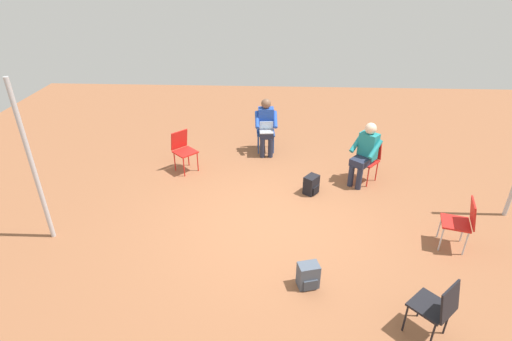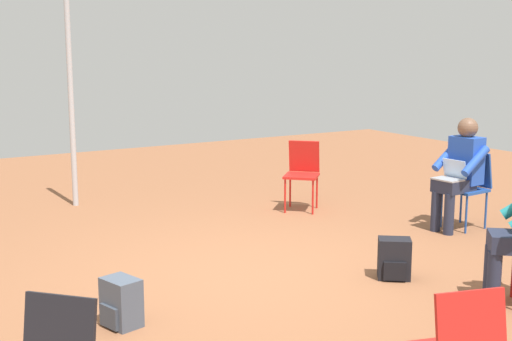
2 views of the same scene
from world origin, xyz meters
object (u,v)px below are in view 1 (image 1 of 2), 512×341
at_px(chair_southwest, 183,148).
at_px(chair_northwest, 368,157).
at_px(chair_northeast, 437,306).
at_px(backpack_by_empty_chair, 308,276).
at_px(backpack_near_laptop_user, 311,186).
at_px(person_with_laptop, 266,124).
at_px(person_in_teal, 365,151).
at_px(chair_west, 266,129).
at_px(chair_north, 462,221).

xyz_separation_m(chair_southwest, chair_northwest, (0.24, 3.74, 0.00)).
bearing_deg(chair_northeast, backpack_by_empty_chair, 108.40).
relative_size(chair_southwest, backpack_by_empty_chair, 2.36).
xyz_separation_m(chair_southwest, backpack_near_laptop_user, (0.82, 2.59, -0.34)).
xyz_separation_m(person_with_laptop, person_in_teal, (1.29, 1.94, 0.00)).
bearing_deg(person_in_teal, backpack_near_laptop_user, 64.63).
distance_m(chair_southwest, chair_west, 2.00).
height_order(chair_west, person_in_teal, person_in_teal).
bearing_deg(chair_southwest, chair_northeast, 87.38).
xyz_separation_m(chair_north, chair_northwest, (-2.07, -0.98, 0.00)).
xyz_separation_m(chair_northeast, person_in_teal, (-3.65, -0.14, 0.20)).
distance_m(chair_northwest, person_with_laptop, 2.37).
xyz_separation_m(chair_north, person_with_laptop, (-3.24, -3.03, 0.20)).
bearing_deg(chair_northeast, person_with_laptop, 69.99).
relative_size(person_with_laptop, backpack_by_empty_chair, 3.44).
height_order(chair_north, chair_northwest, same).
relative_size(backpack_near_laptop_user, backpack_by_empty_chair, 1.00).
distance_m(backpack_near_laptop_user, backpack_by_empty_chair, 2.44).
bearing_deg(person_with_laptop, chair_west, -90.00).
relative_size(chair_southwest, person_with_laptop, 0.69).
height_order(person_with_laptop, backpack_near_laptop_user, person_with_laptop).
xyz_separation_m(chair_northwest, person_with_laptop, (-1.17, -2.05, 0.20)).
bearing_deg(chair_west, person_in_teal, 138.58).
height_order(chair_north, person_in_teal, person_in_teal).
bearing_deg(person_in_teal, chair_northwest, -90.00).
xyz_separation_m(chair_northeast, person_with_laptop, (-4.94, -2.08, 0.20)).
bearing_deg(backpack_by_empty_chair, chair_north, 111.76).
height_order(chair_northeast, backpack_near_laptop_user, chair_northeast).
xyz_separation_m(chair_southwest, person_with_laptop, (-0.93, 1.69, 0.20)).
bearing_deg(chair_northwest, chair_north, 156.35).
bearing_deg(chair_north, chair_northeast, 166.34).
bearing_deg(chair_northeast, backpack_near_laptop_user, 67.31).
bearing_deg(chair_north, chair_northwest, 40.94).
bearing_deg(backpack_near_laptop_user, person_in_teal, 113.60).
xyz_separation_m(chair_southwest, chair_northeast, (4.02, 3.76, 0.00)).
bearing_deg(person_with_laptop, person_in_teal, 141.71).
distance_m(chair_northeast, chair_northwest, 3.78).
height_order(person_in_teal, backpack_by_empty_chair, person_in_teal).
bearing_deg(backpack_by_empty_chair, chair_southwest, -143.88).
xyz_separation_m(person_in_teal, backpack_by_empty_chair, (2.88, -1.25, -0.54)).
distance_m(chair_southwest, person_in_teal, 3.65).
xyz_separation_m(person_with_laptop, backpack_near_laptop_user, (1.75, 0.91, -0.53)).
bearing_deg(person_with_laptop, chair_southwest, 24.25).
distance_m(chair_northwest, chair_west, 2.46).
xyz_separation_m(chair_northwest, backpack_by_empty_chair, (3.01, -1.36, -0.34)).
xyz_separation_m(chair_north, person_in_teal, (-1.95, -1.09, 0.20)).
bearing_deg(person_with_laptop, backpack_near_laptop_user, 112.87).
height_order(chair_southwest, chair_northeast, same).
bearing_deg(chair_northwest, backpack_by_empty_chair, 106.66).
relative_size(chair_northeast, person_in_teal, 0.69).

